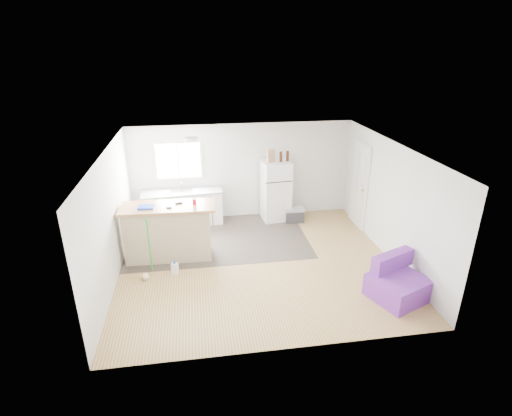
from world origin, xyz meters
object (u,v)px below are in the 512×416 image
(bottle_right, at_px, (288,156))
(cleaner_jug, at_px, (175,268))
(bottle_left, at_px, (281,157))
(kitchen_cabinets, at_px, (183,207))
(cardboard_box, at_px, (270,156))
(purple_seat, at_px, (397,283))
(mop, at_px, (146,268))
(cooler, at_px, (294,215))
(red_cup, at_px, (194,202))
(peninsula, at_px, (168,232))
(blue_tray, at_px, (146,207))
(refrigerator, at_px, (276,191))

(bottle_right, bearing_deg, cleaner_jug, -139.92)
(cleaner_jug, xyz_separation_m, bottle_left, (2.56, 2.26, 1.52))
(kitchen_cabinets, relative_size, bottle_right, 7.91)
(cardboard_box, distance_m, bottle_left, 0.25)
(bottle_left, bearing_deg, purple_seat, -69.41)
(cleaner_jug, distance_m, mop, 0.54)
(purple_seat, xyz_separation_m, bottle_left, (-1.36, 3.61, 1.38))
(purple_seat, bearing_deg, cooler, 84.20)
(red_cup, relative_size, bottle_left, 0.48)
(purple_seat, xyz_separation_m, cleaner_jug, (-3.92, 1.35, -0.15))
(peninsula, distance_m, blue_tray, 0.71)
(kitchen_cabinets, bearing_deg, blue_tray, -115.36)
(kitchen_cabinets, distance_m, peninsula, 1.67)
(cleaner_jug, height_order, mop, mop)
(kitchen_cabinets, xyz_separation_m, peninsula, (-0.26, -1.64, 0.15))
(bottle_left, bearing_deg, peninsula, -149.77)
(cooler, bearing_deg, refrigerator, 151.64)
(cooler, relative_size, purple_seat, 0.42)
(red_cup, bearing_deg, mop, -141.04)
(peninsula, relative_size, cooler, 3.98)
(cooler, distance_m, purple_seat, 3.56)
(cardboard_box, bearing_deg, cleaner_jug, -135.41)
(cooler, xyz_separation_m, bottle_right, (-0.16, 0.24, 1.46))
(refrigerator, height_order, cleaner_jug, refrigerator)
(cooler, bearing_deg, red_cup, -149.27)
(mop, xyz_separation_m, bottle_right, (3.26, 2.39, 1.41))
(cooler, distance_m, red_cup, 2.99)
(kitchen_cabinets, distance_m, refrigerator, 2.34)
(kitchen_cabinets, distance_m, bottle_right, 2.86)
(refrigerator, xyz_separation_m, bottle_right, (0.27, -0.01, 0.88))
(cleaner_jug, height_order, red_cup, red_cup)
(mop, bearing_deg, purple_seat, -23.20)
(mop, height_order, bottle_left, bottle_left)
(cleaner_jug, distance_m, cardboard_box, 3.59)
(mop, xyz_separation_m, blue_tray, (0.02, 0.74, 0.95))
(bottle_right, bearing_deg, cardboard_box, -176.42)
(peninsula, relative_size, bottle_right, 7.68)
(kitchen_cabinets, distance_m, bottle_left, 2.70)
(refrigerator, relative_size, bottle_right, 6.06)
(refrigerator, distance_m, cardboard_box, 0.92)
(mop, bearing_deg, bottle_left, 30.02)
(blue_tray, bearing_deg, cardboard_box, 30.07)
(purple_seat, relative_size, red_cup, 9.47)
(peninsula, relative_size, cardboard_box, 6.40)
(mop, bearing_deg, cleaner_jug, 2.57)
(red_cup, bearing_deg, peninsula, 179.58)
(refrigerator, height_order, bottle_right, bottle_right)
(cooler, bearing_deg, mop, -146.24)
(refrigerator, distance_m, red_cup, 2.62)
(mop, distance_m, red_cup, 1.60)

